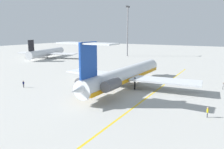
{
  "coord_description": "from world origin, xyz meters",
  "views": [
    {
      "loc": [
        -48.32,
        -20.31,
        14.0
      ],
      "look_at": [
        1.88,
        8.45,
        2.84
      ],
      "focal_mm": 35.97,
      "sensor_mm": 36.0,
      "label": 1
    }
  ],
  "objects": [
    {
      "name": "ground",
      "position": [
        0.0,
        0.0,
        0.0
      ],
      "size": [
        366.65,
        366.65,
        0.0
      ],
      "primitive_type": "plane",
      "color": "#ADADA8"
    },
    {
      "name": "taxiway_centreline",
      "position": [
        1.88,
        -3.66,
        0.0
      ],
      "size": [
        71.05,
        1.87,
        0.01
      ],
      "primitive_type": "cube",
      "rotation": [
        0.0,
        0.0,
        0.02
      ],
      "color": "gold",
      "rests_on": "ground"
    },
    {
      "name": "light_mast",
      "position": [
        67.93,
        36.19,
        15.16
      ],
      "size": [
        4.0,
        0.7,
        27.86
      ],
      "color": "slate",
      "rests_on": "ground"
    },
    {
      "name": "safety_cone_nose",
      "position": [
        21.98,
        16.8,
        0.28
      ],
      "size": [
        0.4,
        0.4,
        0.55
      ],
      "primitive_type": "cone",
      "color": "#EA590F",
      "rests_on": "ground"
    },
    {
      "name": "ground_crew_starboard",
      "position": [
        -11.61,
        26.53,
        1.13
      ],
      "size": [
        0.42,
        0.29,
        1.78
      ],
      "rotation": [
        0.0,
        0.0,
        4.31
      ],
      "color": "black",
      "rests_on": "ground"
    },
    {
      "name": "ground_crew_near_tail",
      "position": [
        12.7,
        26.92,
        1.1
      ],
      "size": [
        0.28,
        0.41,
        1.74
      ],
      "rotation": [
        0.0,
        0.0,
        5.88
      ],
      "color": "black",
      "rests_on": "ground"
    },
    {
      "name": "ground_crew_near_nose",
      "position": [
        11.57,
        -17.41,
        1.05
      ],
      "size": [
        0.41,
        0.26,
        1.65
      ],
      "rotation": [
        0.0,
        0.0,
        4.9
      ],
      "color": "black",
      "rests_on": "ground"
    },
    {
      "name": "ground_crew_portside",
      "position": [
        -10.01,
        -16.54,
        1.13
      ],
      "size": [
        0.45,
        0.28,
        1.78
      ],
      "rotation": [
        0.0,
        0.0,
        1.56
      ],
      "color": "black",
      "rests_on": "ground"
    },
    {
      "name": "main_jetliner",
      "position": [
        0.72,
        4.46,
        3.3
      ],
      "size": [
        41.39,
        36.89,
        12.09
      ],
      "rotation": [
        0.0,
        0.0,
        -0.01
      ],
      "color": "silver",
      "rests_on": "ground"
    },
    {
      "name": "airliner_mid_right",
      "position": [
        38.54,
        69.13,
        2.96
      ],
      "size": [
        33.21,
        33.19,
        10.04
      ],
      "rotation": [
        0.0,
        0.0,
        0.27
      ],
      "color": "silver",
      "rests_on": "ground"
    }
  ]
}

